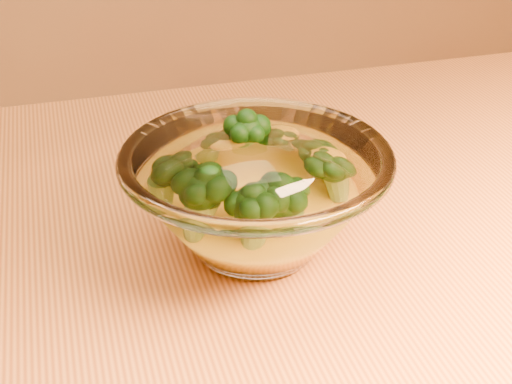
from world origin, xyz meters
TOP-DOWN VIEW (x-y plane):
  - table at (0.00, 0.00)m, footprint 1.20×0.80m
  - glass_bowl at (-0.12, 0.03)m, footprint 0.22×0.22m
  - cheese_sauce at (-0.12, 0.03)m, footprint 0.12×0.12m
  - broccoli_heap at (-0.12, 0.03)m, footprint 0.16×0.13m

SIDE VIEW (x-z plane):
  - table at x=0.00m, z-range 0.28..1.03m
  - cheese_sauce at x=-0.12m, z-range 0.76..0.80m
  - glass_bowl at x=-0.12m, z-range 0.75..0.85m
  - broccoli_heap at x=-0.12m, z-range 0.78..0.86m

